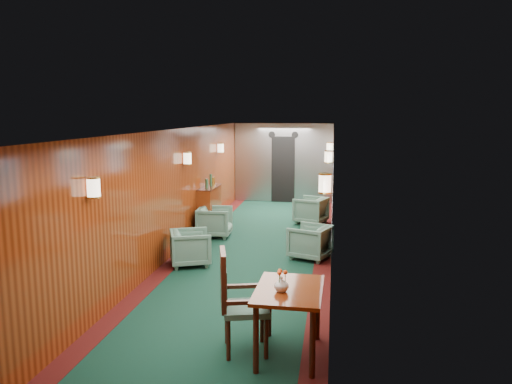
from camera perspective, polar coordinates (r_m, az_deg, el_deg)
room at (r=9.35m, az=-0.45°, el=2.48°), size 12.00×12.10×2.40m
bulkhead at (r=15.23m, az=3.14°, el=3.31°), size 2.98×0.17×2.39m
windows_right at (r=9.50m, az=8.69°, el=1.35°), size 0.02×8.60×0.80m
wall_sconces at (r=9.89m, az=0.08°, el=3.74°), size 2.97×7.97×0.25m
dining_table at (r=5.67m, az=3.81°, el=-12.13°), size 0.76×1.07×0.79m
side_chair at (r=5.75m, az=-2.34°, el=-11.94°), size 0.64×0.66×1.19m
credenza at (r=11.71m, az=-5.36°, el=-1.77°), size 0.35×1.13×1.29m
flower_vase at (r=5.49m, az=2.93°, el=-10.48°), size 0.18×0.18×0.17m
armchair_left_near at (r=9.06m, az=-7.48°, el=-6.32°), size 0.90×0.88×0.63m
armchair_left_far at (r=11.03m, az=-4.73°, el=-3.42°), size 0.76×0.75×0.66m
armchair_right_near at (r=9.42m, az=6.19°, el=-5.69°), size 0.90×0.88×0.64m
armchair_right_far at (r=12.37m, az=6.27°, el=-2.08°), size 0.92×0.91×0.66m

